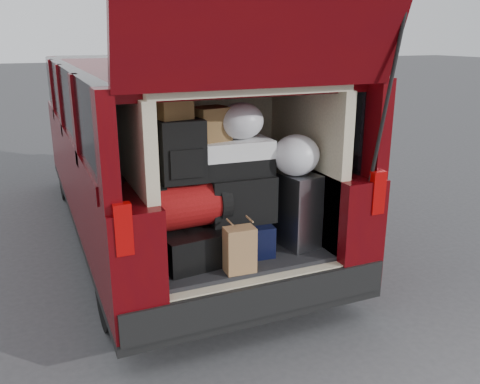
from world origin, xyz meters
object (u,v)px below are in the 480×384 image
Objects in this scene: black_soft_case at (240,198)px; backpack at (183,152)px; kraft_bag at (240,250)px; twotone_duffel at (232,158)px; black_hardshell at (185,242)px; silver_roller at (295,209)px; navy_hardshell at (235,234)px; red_duffel at (189,203)px.

backpack is at bearing -174.24° from black_soft_case.
twotone_duffel reaches higher than kraft_bag.
silver_roller is at bearing -12.12° from black_hardshell.
navy_hardshell is at bearing 10.61° from backpack.
black_hardshell is 0.44m from kraft_bag.
red_duffel reaches higher than navy_hardshell.
black_hardshell is 1.06× the size of twotone_duffel.
silver_roller is at bearing -7.90° from red_duffel.
backpack reaches higher than black_soft_case.
kraft_bag is at bearing -102.14° from twotone_duffel.
red_duffel is at bearing -178.57° from black_soft_case.
black_soft_case is (0.03, -0.03, 0.28)m from navy_hardshell.
navy_hardshell is at bearing -25.39° from twotone_duffel.
backpack is 0.75× the size of twotone_duffel.
twotone_duffel is (-0.46, 0.10, 0.41)m from silver_roller.
silver_roller is at bearing -6.90° from navy_hardshell.
kraft_bag is (-0.56, -0.27, -0.12)m from silver_roller.
black_hardshell is 1.42× the size of backpack.
twotone_duffel is at bearing 156.37° from navy_hardshell.
red_duffel is (-0.35, -0.02, 0.29)m from navy_hardshell.
twotone_duffel reaches higher than silver_roller.
twotone_duffel is (0.10, 0.37, 0.53)m from kraft_bag.
black_soft_case reaches higher than black_hardshell.
silver_roller is 0.97m from backpack.
kraft_bag reaches higher than black_hardshell.
backpack is at bearing -168.36° from twotone_duffel.
twotone_duffel is at bearing 143.23° from black_soft_case.
red_duffel is 0.91× the size of twotone_duffel.
navy_hardshell is 1.03× the size of red_duffel.
silver_roller is (0.44, -0.09, 0.16)m from navy_hardshell.
twotone_duffel is (0.37, 0.06, -0.09)m from backpack.
twotone_duffel is (-0.05, 0.04, 0.29)m from black_soft_case.
kraft_bag is 0.43m from black_soft_case.
silver_roller reaches higher than kraft_bag.
kraft_bag is at bearing -44.94° from backpack.
red_duffel is at bearing -29.48° from black_hardshell.
backpack is 0.38m from twotone_duffel.
navy_hardshell is (0.38, 0.00, -0.00)m from black_hardshell.
twotone_duffel is (0.32, 0.03, 0.28)m from red_duffel.
black_hardshell is at bearing 179.51° from black_soft_case.
navy_hardshell is 0.57m from twotone_duffel.
backpack is at bearing -107.68° from black_hardshell.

